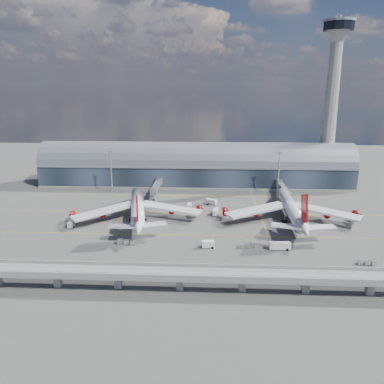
{
  "coord_description": "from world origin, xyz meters",
  "views": [
    {
      "loc": [
        9.01,
        -162.1,
        63.72
      ],
      "look_at": [
        0.88,
        10.0,
        14.0
      ],
      "focal_mm": 35.0,
      "sensor_mm": 36.0,
      "label": 1
    }
  ],
  "objects_px": {
    "cargo_train_2": "(367,263)",
    "control_tower": "(331,104)",
    "airliner_left": "(137,208)",
    "service_truck_2": "(280,246)",
    "floodlight_mast_left": "(111,171)",
    "airliner_right": "(291,210)",
    "service_truck_3": "(215,212)",
    "service_truck_4": "(189,206)",
    "cargo_train_0": "(126,242)",
    "service_truck_0": "(72,223)",
    "floodlight_mast_right": "(279,173)",
    "service_truck_1": "(208,244)",
    "cargo_train_1": "(248,246)",
    "service_truck_5": "(211,202)"
  },
  "relations": [
    {
      "from": "airliner_left",
      "to": "service_truck_3",
      "type": "height_order",
      "value": "airliner_left"
    },
    {
      "from": "airliner_left",
      "to": "service_truck_1",
      "type": "xyz_separation_m",
      "value": [
        34.44,
        -30.71,
        -4.49
      ]
    },
    {
      "from": "floodlight_mast_left",
      "to": "service_truck_2",
      "type": "height_order",
      "value": "floodlight_mast_left"
    },
    {
      "from": "floodlight_mast_left",
      "to": "airliner_left",
      "type": "xyz_separation_m",
      "value": [
        24.47,
        -46.74,
        -7.68
      ]
    },
    {
      "from": "airliner_right",
      "to": "service_truck_3",
      "type": "height_order",
      "value": "airliner_right"
    },
    {
      "from": "floodlight_mast_right",
      "to": "airliner_right",
      "type": "distance_m",
      "value": 45.53
    },
    {
      "from": "airliner_right",
      "to": "service_truck_4",
      "type": "xyz_separation_m",
      "value": [
        -50.03,
        16.3,
        -4.35
      ]
    },
    {
      "from": "airliner_right",
      "to": "cargo_train_1",
      "type": "relative_size",
      "value": 9.71
    },
    {
      "from": "service_truck_5",
      "to": "cargo_train_0",
      "type": "distance_m",
      "value": 65.61
    },
    {
      "from": "floodlight_mast_left",
      "to": "cargo_train_2",
      "type": "bearing_deg",
      "value": -37.49
    },
    {
      "from": "airliner_right",
      "to": "cargo_train_1",
      "type": "distance_m",
      "value": 40.27
    },
    {
      "from": "floodlight_mast_right",
      "to": "service_truck_1",
      "type": "relative_size",
      "value": 4.83
    },
    {
      "from": "cargo_train_0",
      "to": "service_truck_2",
      "type": "bearing_deg",
      "value": -102.3
    },
    {
      "from": "service_truck_2",
      "to": "airliner_right",
      "type": "bearing_deg",
      "value": -20.23
    },
    {
      "from": "cargo_train_2",
      "to": "control_tower",
      "type": "bearing_deg",
      "value": -15.16
    },
    {
      "from": "airliner_right",
      "to": "cargo_train_0",
      "type": "distance_m",
      "value": 79.98
    },
    {
      "from": "service_truck_4",
      "to": "cargo_train_0",
      "type": "relative_size",
      "value": 0.56
    },
    {
      "from": "service_truck_5",
      "to": "cargo_train_0",
      "type": "xyz_separation_m",
      "value": [
        -35.24,
        -55.34,
        -0.5
      ]
    },
    {
      "from": "floodlight_mast_left",
      "to": "cargo_train_1",
      "type": "relative_size",
      "value": 3.59
    },
    {
      "from": "service_truck_5",
      "to": "cargo_train_2",
      "type": "bearing_deg",
      "value": -110.28
    },
    {
      "from": "airliner_left",
      "to": "service_truck_2",
      "type": "height_order",
      "value": "airliner_left"
    },
    {
      "from": "control_tower",
      "to": "cargo_train_2",
      "type": "relative_size",
      "value": 14.52
    },
    {
      "from": "service_truck_2",
      "to": "cargo_train_2",
      "type": "distance_m",
      "value": 31.84
    },
    {
      "from": "airliner_right",
      "to": "service_truck_1",
      "type": "relative_size",
      "value": 13.06
    },
    {
      "from": "cargo_train_1",
      "to": "airliner_left",
      "type": "bearing_deg",
      "value": 70.71
    },
    {
      "from": "airliner_left",
      "to": "cargo_train_1",
      "type": "distance_m",
      "value": 58.99
    },
    {
      "from": "service_truck_0",
      "to": "service_truck_4",
      "type": "xyz_separation_m",
      "value": [
        53.17,
        28.12,
        -0.11
      ]
    },
    {
      "from": "floodlight_mast_left",
      "to": "service_truck_5",
      "type": "xyz_separation_m",
      "value": [
        60.41,
        -20.52,
        -12.16
      ]
    },
    {
      "from": "service_truck_5",
      "to": "cargo_train_2",
      "type": "xyz_separation_m",
      "value": [
        56.79,
        -69.37,
        -0.66
      ]
    },
    {
      "from": "airliner_right",
      "to": "service_truck_2",
      "type": "height_order",
      "value": "airliner_right"
    },
    {
      "from": "service_truck_2",
      "to": "service_truck_0",
      "type": "bearing_deg",
      "value": 75.19
    },
    {
      "from": "airliner_right",
      "to": "cargo_train_2",
      "type": "xyz_separation_m",
      "value": [
        18.47,
        -45.08,
        -4.9
      ]
    },
    {
      "from": "service_truck_0",
      "to": "control_tower",
      "type": "bearing_deg",
      "value": 30.98
    },
    {
      "from": "service_truck_4",
      "to": "airliner_left",
      "type": "bearing_deg",
      "value": -143.54
    },
    {
      "from": "service_truck_5",
      "to": "cargo_train_1",
      "type": "distance_m",
      "value": 58.22
    },
    {
      "from": "control_tower",
      "to": "airliner_right",
      "type": "bearing_deg",
      "value": -116.48
    },
    {
      "from": "airliner_right",
      "to": "service_truck_0",
      "type": "xyz_separation_m",
      "value": [
        -103.2,
        -11.83,
        -4.23
      ]
    },
    {
      "from": "service_truck_3",
      "to": "cargo_train_0",
      "type": "height_order",
      "value": "service_truck_3"
    },
    {
      "from": "airliner_right",
      "to": "cargo_train_0",
      "type": "bearing_deg",
      "value": -155.69
    },
    {
      "from": "floodlight_mast_right",
      "to": "service_truck_0",
      "type": "bearing_deg",
      "value": -151.54
    },
    {
      "from": "airliner_left",
      "to": "service_truck_4",
      "type": "distance_m",
      "value": 30.66
    },
    {
      "from": "service_truck_3",
      "to": "cargo_train_0",
      "type": "xyz_separation_m",
      "value": [
        -37.28,
        -38.37,
        -0.54
      ]
    },
    {
      "from": "service_truck_1",
      "to": "service_truck_2",
      "type": "height_order",
      "value": "service_truck_2"
    },
    {
      "from": "service_truck_4",
      "to": "cargo_train_2",
      "type": "xyz_separation_m",
      "value": [
        68.5,
        -61.37,
        -0.56
      ]
    },
    {
      "from": "airliner_right",
      "to": "cargo_train_2",
      "type": "relative_size",
      "value": 9.79
    },
    {
      "from": "floodlight_mast_left",
      "to": "service_truck_3",
      "type": "relative_size",
      "value": 4.07
    },
    {
      "from": "airliner_left",
      "to": "cargo_train_1",
      "type": "height_order",
      "value": "airliner_left"
    },
    {
      "from": "floodlight_mast_right",
      "to": "cargo_train_1",
      "type": "height_order",
      "value": "floodlight_mast_right"
    },
    {
      "from": "floodlight_mast_right",
      "to": "service_truck_4",
      "type": "bearing_deg",
      "value": -150.93
    },
    {
      "from": "floodlight_mast_left",
      "to": "control_tower",
      "type": "bearing_deg",
      "value": 11.72
    }
  ]
}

